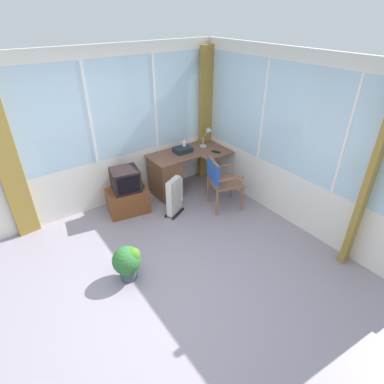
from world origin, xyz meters
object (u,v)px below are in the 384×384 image
tv_remote (216,152)px  space_heater (175,196)px  desk_lamp (208,134)px  paper_tray (183,150)px  wooden_armchair (219,177)px  desk (169,174)px  potted_plant (128,261)px  spray_bottle (184,145)px  tv_on_stand (127,193)px

tv_remote → space_heater: size_ratio=0.23×
desk_lamp → paper_tray: 0.56m
tv_remote → wooden_armchair: wooden_armchair is taller
desk → desk_lamp: bearing=-2.2°
tv_remote → paper_tray: 0.60m
potted_plant → tv_remote: bearing=26.1°
desk_lamp → space_heater: desk_lamp is taller
space_heater → potted_plant: 1.53m
potted_plant → wooden_armchair: bearing=17.3°
desk_lamp → paper_tray: (-0.52, 0.06, -0.20)m
paper_tray → wooden_armchair: size_ratio=0.34×
tv_remote → spray_bottle: bearing=108.2°
tv_remote → space_heater: bearing=164.9°
spray_bottle → space_heater: 1.04m
desk_lamp → tv_on_stand: bearing=-178.1°
desk_lamp → tv_on_stand: desk_lamp is taller
desk_lamp → space_heater: bearing=-153.3°
tv_remote → paper_tray: size_ratio=0.50×
spray_bottle → space_heater: spray_bottle is taller
desk_lamp → potted_plant: size_ratio=0.79×
desk_lamp → tv_remote: (-0.05, -0.30, -0.23)m
desk_lamp → space_heater: size_ratio=0.58×
desk_lamp → space_heater: 1.39m
desk → wooden_armchair: 0.98m
potted_plant → desk: bearing=44.1°
spray_bottle → tv_on_stand: spray_bottle is taller
paper_tray → tv_on_stand: 1.26m
paper_tray → wooden_armchair: bearing=-83.0°
desk_lamp → tv_on_stand: 1.81m
tv_remote → space_heater: tv_remote is taller
space_heater → tv_on_stand: bearing=140.6°
spray_bottle → desk_lamp: bearing=-11.4°
wooden_armchair → space_heater: (-0.69, 0.27, -0.25)m
desk_lamp → wooden_armchair: bearing=-116.6°
desk → paper_tray: size_ratio=4.62×
desk → paper_tray: (0.33, 0.03, 0.38)m
tv_remote → potted_plant: (-2.31, -1.13, -0.46)m
desk_lamp → tv_remote: 0.38m
paper_tray → tv_on_stand: size_ratio=0.39×
desk → space_heater: size_ratio=2.16×
space_heater → spray_bottle: bearing=45.6°
tv_remote → desk: bearing=129.0°
tv_on_stand → potted_plant: (-0.65, -1.37, -0.07)m
wooden_armchair → tv_remote: bearing=55.4°
desk_lamp → potted_plant: 2.84m
tv_remote → potted_plant: 2.61m
desk → spray_bottle: size_ratio=6.42×
spray_bottle → desk: bearing=-171.0°
desk → spray_bottle: (0.38, 0.06, 0.44)m
paper_tray → wooden_armchair: wooden_armchair is taller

